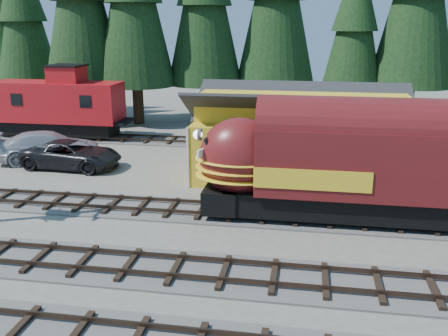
% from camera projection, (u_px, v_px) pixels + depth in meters
% --- Properties ---
extents(ground, '(120.00, 120.00, 0.00)m').
position_uv_depth(ground, '(293.00, 256.00, 19.53)').
color(ground, '#6B665B').
rests_on(ground, ground).
extents(track_spur, '(32.00, 3.20, 0.33)m').
position_uv_depth(track_spur, '(170.00, 141.00, 38.14)').
color(track_spur, '#4C4947').
rests_on(track_spur, ground).
extents(depot, '(12.80, 7.00, 5.30)m').
position_uv_depth(depot, '(301.00, 128.00, 28.63)').
color(depot, gold).
rests_on(depot, ground).
extents(locomotive, '(15.97, 3.17, 4.34)m').
position_uv_depth(locomotive, '(365.00, 169.00, 22.12)').
color(locomotive, black).
rests_on(locomotive, ground).
extents(caboose, '(10.10, 2.93, 5.25)m').
position_uv_depth(caboose, '(58.00, 105.00, 38.85)').
color(caboose, black).
rests_on(caboose, ground).
extents(pickup_truck_a, '(6.36, 3.23, 1.72)m').
position_uv_depth(pickup_truck_a, '(72.00, 154.00, 31.11)').
color(pickup_truck_a, black).
rests_on(pickup_truck_a, ground).
extents(pickup_truck_b, '(7.19, 5.19, 1.94)m').
position_uv_depth(pickup_truck_b, '(49.00, 146.00, 32.68)').
color(pickup_truck_b, '#B6B8BE').
rests_on(pickup_truck_b, ground).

